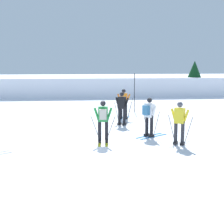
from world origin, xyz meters
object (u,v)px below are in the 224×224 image
at_px(skier_yellow, 180,122).
at_px(skier_green, 103,120).
at_px(skier_orange, 124,103).
at_px(skier_black, 122,108).
at_px(skier_white, 149,115).
at_px(trail_marker_pole, 134,93).
at_px(conifer_far_left, 194,74).

bearing_deg(skier_yellow, skier_green, 168.04).
bearing_deg(skier_green, skier_orange, 74.30).
bearing_deg(skier_black, skier_orange, 79.88).
height_order(skier_white, skier_orange, same).
distance_m(skier_orange, skier_yellow, 6.36).
distance_m(skier_black, trail_marker_pole, 4.79).
bearing_deg(skier_black, trail_marker_pole, 73.10).
bearing_deg(skier_white, skier_yellow, -59.59).
bearing_deg(skier_black, skier_yellow, -68.56).
bearing_deg(skier_orange, skier_white, -84.19).
relative_size(skier_orange, skier_yellow, 1.00).
xyz_separation_m(skier_black, skier_green, (-1.24, -3.71, 0.04)).
distance_m(skier_black, skier_yellow, 4.66).
xyz_separation_m(skier_orange, skier_black, (-0.33, -1.87, -0.00)).
distance_m(skier_white, skier_green, 2.23).
xyz_separation_m(skier_white, skier_orange, (-0.48, 4.69, -0.04)).
xyz_separation_m(skier_white, trail_marker_pole, (0.58, 7.39, 0.29)).
distance_m(skier_orange, skier_green, 5.80).
bearing_deg(trail_marker_pole, skier_yellow, -87.98).
height_order(skier_green, conifer_far_left, conifer_far_left).
bearing_deg(skier_white, skier_black, 106.07).
distance_m(skier_green, trail_marker_pole, 8.69).
distance_m(skier_green, skier_yellow, 3.00).
distance_m(skier_yellow, trail_marker_pole, 8.92).
relative_size(skier_orange, conifer_far_left, 0.52).
bearing_deg(conifer_far_left, skier_green, -119.03).
bearing_deg(skier_white, trail_marker_pole, 85.53).
bearing_deg(skier_yellow, conifer_far_left, 69.40).
height_order(skier_orange, skier_green, same).
xyz_separation_m(skier_orange, skier_yellow, (1.37, -6.21, -0.00)).
xyz_separation_m(skier_black, conifer_far_left, (8.59, 14.00, 1.11)).
bearing_deg(skier_orange, skier_yellow, -77.56).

